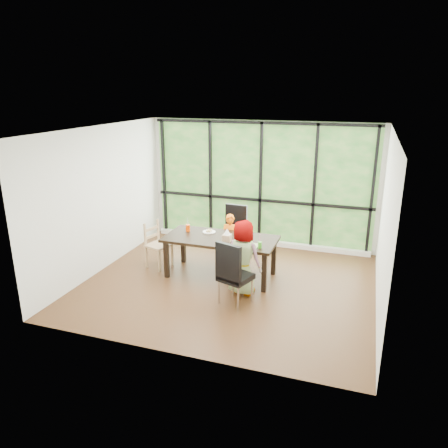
% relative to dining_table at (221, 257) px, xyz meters
% --- Properties ---
extents(ground, '(5.00, 5.00, 0.00)m').
position_rel_dining_table_xyz_m(ground, '(0.25, -0.27, -0.38)').
color(ground, black).
rests_on(ground, ground).
extents(back_wall, '(5.00, 0.00, 5.00)m').
position_rel_dining_table_xyz_m(back_wall, '(0.25, 1.98, 0.98)').
color(back_wall, silver).
rests_on(back_wall, ground).
extents(foliage_backdrop, '(4.80, 0.02, 2.65)m').
position_rel_dining_table_xyz_m(foliage_backdrop, '(0.25, 1.96, 0.98)').
color(foliage_backdrop, '#1F4F1F').
rests_on(foliage_backdrop, back_wall).
extents(window_mullions, '(4.80, 0.06, 2.65)m').
position_rel_dining_table_xyz_m(window_mullions, '(0.25, 1.92, 0.98)').
color(window_mullions, black).
rests_on(window_mullions, back_wall).
extents(window_sill, '(4.80, 0.12, 0.10)m').
position_rel_dining_table_xyz_m(window_sill, '(0.25, 1.88, -0.33)').
color(window_sill, silver).
rests_on(window_sill, ground).
extents(dining_table, '(2.04, 0.98, 0.75)m').
position_rel_dining_table_xyz_m(dining_table, '(0.00, 0.00, 0.00)').
color(dining_table, black).
rests_on(dining_table, ground).
extents(chair_window_leather, '(0.49, 0.49, 1.08)m').
position_rel_dining_table_xyz_m(chair_window_leather, '(-0.06, 0.92, 0.17)').
color(chair_window_leather, black).
rests_on(chair_window_leather, ground).
extents(chair_interior_leather, '(0.59, 0.59, 1.08)m').
position_rel_dining_table_xyz_m(chair_interior_leather, '(0.58, -0.93, 0.17)').
color(chair_interior_leather, black).
rests_on(chair_interior_leather, ground).
extents(chair_end_beech, '(0.50, 0.51, 0.90)m').
position_rel_dining_table_xyz_m(chair_end_beech, '(-1.26, 0.01, 0.08)').
color(chair_end_beech, tan).
rests_on(chair_end_beech, ground).
extents(child_toddler, '(0.39, 0.28, 1.02)m').
position_rel_dining_table_xyz_m(child_toddler, '(0.00, 0.57, 0.14)').
color(child_toddler, orange).
rests_on(child_toddler, ground).
extents(child_older, '(0.70, 0.53, 1.29)m').
position_rel_dining_table_xyz_m(child_older, '(0.60, -0.54, 0.27)').
color(child_older, slate).
rests_on(child_older, ground).
extents(placemat, '(0.39, 0.29, 0.01)m').
position_rel_dining_table_xyz_m(placemat, '(0.56, -0.23, 0.38)').
color(placemat, tan).
rests_on(placemat, dining_table).
extents(plate_far, '(0.24, 0.24, 0.02)m').
position_rel_dining_table_xyz_m(plate_far, '(-0.30, 0.21, 0.38)').
color(plate_far, white).
rests_on(plate_far, dining_table).
extents(plate_near, '(0.22, 0.22, 0.01)m').
position_rel_dining_table_xyz_m(plate_near, '(0.59, -0.23, 0.38)').
color(plate_near, white).
rests_on(plate_near, dining_table).
extents(orange_cup, '(0.08, 0.08, 0.13)m').
position_rel_dining_table_xyz_m(orange_cup, '(-0.71, 0.15, 0.44)').
color(orange_cup, '#FF4500').
rests_on(orange_cup, dining_table).
extents(green_cup, '(0.07, 0.07, 0.11)m').
position_rel_dining_table_xyz_m(green_cup, '(0.80, -0.28, 0.43)').
color(green_cup, green).
rests_on(green_cup, dining_table).
extents(tissue_box, '(0.15, 0.15, 0.13)m').
position_rel_dining_table_xyz_m(tissue_box, '(0.17, -0.15, 0.44)').
color(tissue_box, tan).
rests_on(tissue_box, dining_table).
extents(crepe_rolls_far, '(0.10, 0.12, 0.04)m').
position_rel_dining_table_xyz_m(crepe_rolls_far, '(-0.30, 0.21, 0.41)').
color(crepe_rolls_far, tan).
rests_on(crepe_rolls_far, plate_far).
extents(crepe_rolls_near, '(0.05, 0.12, 0.04)m').
position_rel_dining_table_xyz_m(crepe_rolls_near, '(0.59, -0.23, 0.41)').
color(crepe_rolls_near, tan).
rests_on(crepe_rolls_near, plate_near).
extents(straw_white, '(0.01, 0.04, 0.20)m').
position_rel_dining_table_xyz_m(straw_white, '(-0.71, 0.15, 0.54)').
color(straw_white, white).
rests_on(straw_white, orange_cup).
extents(straw_pink, '(0.01, 0.04, 0.20)m').
position_rel_dining_table_xyz_m(straw_pink, '(0.80, -0.28, 0.53)').
color(straw_pink, pink).
rests_on(straw_pink, green_cup).
extents(tissue, '(0.12, 0.12, 0.11)m').
position_rel_dining_table_xyz_m(tissue, '(0.17, -0.15, 0.56)').
color(tissue, white).
rests_on(tissue, tissue_box).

